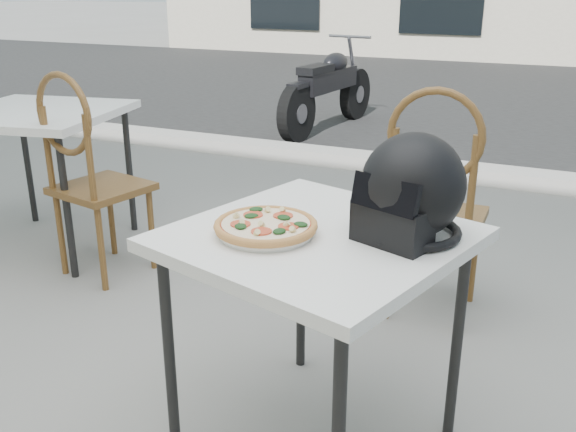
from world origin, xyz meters
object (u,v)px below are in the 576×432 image
at_px(helmet, 411,192).
at_px(motorcycle, 329,90).
at_px(cafe_table_main, 317,254).
at_px(pizza, 266,225).
at_px(cafe_chair_main, 435,194).
at_px(plate, 266,232).
at_px(cafe_chair_side, 87,166).
at_px(cafe_table_side, 37,123).

height_order(helmet, motorcycle, helmet).
height_order(cafe_table_main, pizza, pizza).
bearing_deg(motorcycle, cafe_table_main, -62.95).
bearing_deg(motorcycle, cafe_chair_main, -55.94).
relative_size(cafe_chair_main, motorcycle, 0.58).
height_order(cafe_table_main, plate, plate).
distance_m(cafe_chair_main, cafe_chair_side, 1.71).
distance_m(helmet, motorcycle, 4.93).
bearing_deg(pizza, cafe_chair_side, 149.86).
bearing_deg(cafe_chair_side, cafe_table_main, 166.29).
bearing_deg(cafe_table_main, cafe_chair_main, 81.70).
relative_size(plate, pizza, 0.78).
relative_size(cafe_chair_main, cafe_chair_side, 1.00).
xyz_separation_m(pizza, motorcycle, (-1.57, 4.66, -0.38)).
distance_m(pizza, cafe_chair_main, 1.14).
bearing_deg(cafe_chair_side, helmet, 171.94).
bearing_deg(cafe_table_side, plate, -28.19).
relative_size(pizza, helmet, 0.94).
relative_size(helmet, cafe_chair_main, 0.37).
xyz_separation_m(helmet, cafe_chair_main, (-0.11, 0.93, -0.30)).
bearing_deg(cafe_chair_main, plate, 74.97).
xyz_separation_m(plate, cafe_table_side, (-1.92, 1.03, -0.03)).
bearing_deg(pizza, plate, -119.66).
bearing_deg(cafe_table_side, pizza, -28.18).
height_order(plate, pizza, pizza).
bearing_deg(cafe_table_side, helmet, -20.56).
bearing_deg(cafe_chair_side, plate, 161.78).
height_order(cafe_table_main, motorcycle, motorcycle).
xyz_separation_m(cafe_table_main, motorcycle, (-1.71, 4.59, -0.28)).
height_order(helmet, cafe_chair_side, cafe_chair_side).
xyz_separation_m(plate, motorcycle, (-1.57, 4.66, -0.36)).
xyz_separation_m(cafe_table_main, helmet, (0.25, 0.09, 0.21)).
distance_m(cafe_chair_main, motorcycle, 4.03).
xyz_separation_m(plate, cafe_chair_main, (0.28, 1.09, -0.17)).
relative_size(cafe_chair_side, motorcycle, 0.58).
distance_m(helmet, cafe_chair_side, 1.93).
xyz_separation_m(pizza, cafe_table_side, (-1.92, 1.03, -0.05)).
distance_m(plate, motorcycle, 4.93).
bearing_deg(helmet, cafe_chair_main, 116.08).
relative_size(cafe_table_main, helmet, 2.49).
bearing_deg(cafe_table_main, plate, -150.82).
bearing_deg(cafe_table_side, cafe_chair_side, -22.48).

